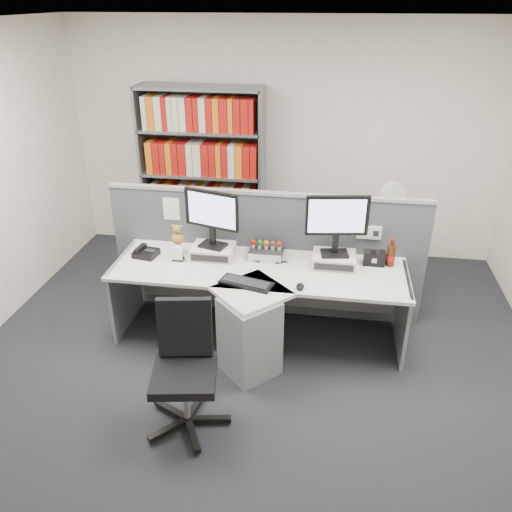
% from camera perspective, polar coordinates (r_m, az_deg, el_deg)
% --- Properties ---
extents(ground, '(5.50, 5.50, 0.00)m').
position_cam_1_polar(ground, '(4.29, -1.38, -15.02)').
color(ground, '#27292E').
rests_on(ground, ground).
extents(room_shell, '(5.04, 5.54, 2.72)m').
position_cam_1_polar(room_shell, '(3.36, -1.71, 8.28)').
color(room_shell, white).
rests_on(room_shell, ground).
extents(partition, '(3.00, 0.08, 1.27)m').
position_cam_1_polar(partition, '(4.95, 1.12, 0.31)').
color(partition, '#4A4F54').
rests_on(partition, ground).
extents(desk, '(2.60, 1.20, 0.72)m').
position_cam_1_polar(desk, '(4.48, -0.11, -5.61)').
color(desk, silver).
rests_on(desk, ground).
extents(monitor_riser_left, '(0.38, 0.31, 0.10)m').
position_cam_1_polar(monitor_riser_left, '(4.73, -4.78, 0.54)').
color(monitor_riser_left, beige).
rests_on(monitor_riser_left, desk).
extents(monitor_riser_right, '(0.38, 0.31, 0.10)m').
position_cam_1_polar(monitor_riser_right, '(4.61, 8.64, -0.40)').
color(monitor_riser_right, beige).
rests_on(monitor_riser_right, desk).
extents(monitor_left, '(0.51, 0.23, 0.53)m').
position_cam_1_polar(monitor_left, '(4.58, -4.94, 4.66)').
color(monitor_left, black).
rests_on(monitor_left, monitor_riser_left).
extents(monitor_right, '(0.54, 0.21, 0.55)m').
position_cam_1_polar(monitor_right, '(4.46, 8.97, 3.93)').
color(monitor_right, black).
rests_on(monitor_right, monitor_riser_right).
extents(desktop_pc, '(0.30, 0.27, 0.08)m').
position_cam_1_polar(desktop_pc, '(4.72, 1.15, 0.46)').
color(desktop_pc, black).
rests_on(desktop_pc, desk).
extents(figurines, '(0.29, 0.05, 0.09)m').
position_cam_1_polar(figurines, '(4.67, 1.14, 1.37)').
color(figurines, beige).
rests_on(figurines, desktop_pc).
extents(keyboard, '(0.47, 0.28, 0.03)m').
position_cam_1_polar(keyboard, '(4.27, -1.08, -3.01)').
color(keyboard, black).
rests_on(keyboard, desk).
extents(mouse, '(0.07, 0.10, 0.04)m').
position_cam_1_polar(mouse, '(4.22, 4.92, -3.39)').
color(mouse, black).
rests_on(mouse, desk).
extents(desk_phone, '(0.23, 0.21, 0.09)m').
position_cam_1_polar(desk_phone, '(4.83, -12.16, 0.37)').
color(desk_phone, black).
rests_on(desk_phone, desk).
extents(desk_calendar, '(0.11, 0.08, 0.13)m').
position_cam_1_polar(desk_calendar, '(4.69, -8.66, 0.12)').
color(desk_calendar, black).
rests_on(desk_calendar, desk).
extents(plush_toy, '(0.11, 0.11, 0.20)m').
position_cam_1_polar(plush_toy, '(4.75, -8.70, 2.21)').
color(plush_toy, olive).
rests_on(plush_toy, monitor_riser_left).
extents(speaker, '(0.19, 0.11, 0.13)m').
position_cam_1_polar(speaker, '(4.68, 12.96, -0.22)').
color(speaker, black).
rests_on(speaker, desk).
extents(cola_bottle, '(0.08, 0.08, 0.26)m').
position_cam_1_polar(cola_bottle, '(4.68, 14.73, 0.07)').
color(cola_bottle, '#3F190A').
rests_on(cola_bottle, desk).
extents(shelving_unit, '(1.41, 0.40, 2.00)m').
position_cam_1_polar(shelving_unit, '(6.07, -5.88, 8.69)').
color(shelving_unit, slate).
rests_on(shelving_unit, ground).
extents(filing_cabinet, '(0.45, 0.61, 0.70)m').
position_cam_1_polar(filing_cabinet, '(5.74, 14.02, 0.12)').
color(filing_cabinet, slate).
rests_on(filing_cabinet, ground).
extents(desk_fan, '(0.28, 0.18, 0.48)m').
position_cam_1_polar(desk_fan, '(5.49, 14.77, 6.20)').
color(desk_fan, white).
rests_on(desk_fan, filing_cabinet).
extents(office_chair, '(0.62, 0.62, 0.95)m').
position_cam_1_polar(office_chair, '(3.80, -7.89, -11.75)').
color(office_chair, silver).
rests_on(office_chair, ground).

